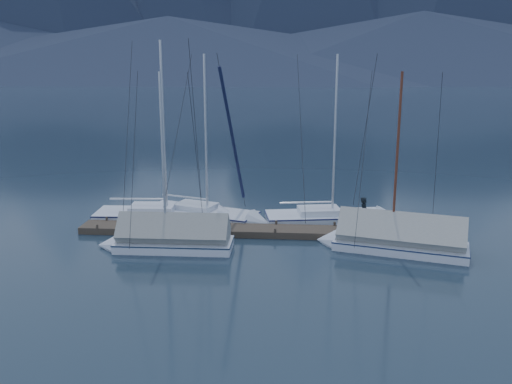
{
  "coord_description": "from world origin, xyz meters",
  "views": [
    {
      "loc": [
        1.99,
        -24.18,
        8.48
      ],
      "look_at": [
        0.0,
        2.0,
        2.2
      ],
      "focal_mm": 38.0,
      "sensor_mm": 36.0,
      "label": 1
    }
  ],
  "objects_px": {
    "sailboat_open_left": "(177,217)",
    "sailboat_covered_near": "(389,240)",
    "sailboat_covered_far": "(164,240)",
    "sailboat_open_mid": "(216,217)",
    "person": "(364,213)",
    "sailboat_open_right": "(341,218)"
  },
  "relations": [
    {
      "from": "sailboat_open_left",
      "to": "sailboat_open_mid",
      "type": "xyz_separation_m",
      "value": [
        2.12,
        0.23,
        -0.01
      ]
    },
    {
      "from": "sailboat_covered_near",
      "to": "person",
      "type": "distance_m",
      "value": 2.33
    },
    {
      "from": "sailboat_covered_far",
      "to": "sailboat_covered_near",
      "type": "bearing_deg",
      "value": 3.8
    },
    {
      "from": "sailboat_open_left",
      "to": "sailboat_open_mid",
      "type": "distance_m",
      "value": 2.13
    },
    {
      "from": "sailboat_covered_near",
      "to": "sailboat_covered_far",
      "type": "distance_m",
      "value": 10.48
    },
    {
      "from": "sailboat_open_mid",
      "to": "sailboat_covered_near",
      "type": "height_order",
      "value": "sailboat_open_mid"
    },
    {
      "from": "sailboat_open_left",
      "to": "sailboat_covered_far",
      "type": "xyz_separation_m",
      "value": [
        0.4,
        -4.73,
        0.25
      ]
    },
    {
      "from": "sailboat_open_right",
      "to": "person",
      "type": "xyz_separation_m",
      "value": [
        0.89,
        -2.5,
        0.99
      ]
    },
    {
      "from": "person",
      "to": "sailboat_covered_near",
      "type": "bearing_deg",
      "value": -134.03
    },
    {
      "from": "sailboat_covered_far",
      "to": "person",
      "type": "xyz_separation_m",
      "value": [
        9.52,
        2.71,
        0.73
      ]
    },
    {
      "from": "sailboat_open_mid",
      "to": "person",
      "type": "distance_m",
      "value": 8.19
    },
    {
      "from": "sailboat_open_right",
      "to": "person",
      "type": "distance_m",
      "value": 2.83
    },
    {
      "from": "sailboat_open_mid",
      "to": "sailboat_covered_near",
      "type": "xyz_separation_m",
      "value": [
        8.74,
        -4.27,
        0.28
      ]
    },
    {
      "from": "person",
      "to": "sailboat_open_left",
      "type": "bearing_deg",
      "value": 99.58
    },
    {
      "from": "sailboat_open_mid",
      "to": "sailboat_covered_far",
      "type": "relative_size",
      "value": 1.1
    },
    {
      "from": "sailboat_open_mid",
      "to": "sailboat_open_right",
      "type": "xyz_separation_m",
      "value": [
        6.92,
        0.25,
        -0.0
      ]
    },
    {
      "from": "sailboat_open_left",
      "to": "sailboat_covered_near",
      "type": "height_order",
      "value": "sailboat_open_left"
    },
    {
      "from": "sailboat_open_left",
      "to": "sailboat_open_right",
      "type": "relative_size",
      "value": 1.08
    },
    {
      "from": "sailboat_covered_near",
      "to": "person",
      "type": "xyz_separation_m",
      "value": [
        -0.93,
        2.01,
        0.71
      ]
    },
    {
      "from": "sailboat_open_left",
      "to": "person",
      "type": "relative_size",
      "value": 6.43
    },
    {
      "from": "sailboat_open_right",
      "to": "sailboat_covered_far",
      "type": "xyz_separation_m",
      "value": [
        -8.64,
        -5.21,
        0.26
      ]
    },
    {
      "from": "sailboat_open_mid",
      "to": "sailboat_open_right",
      "type": "relative_size",
      "value": 1.0
    }
  ]
}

